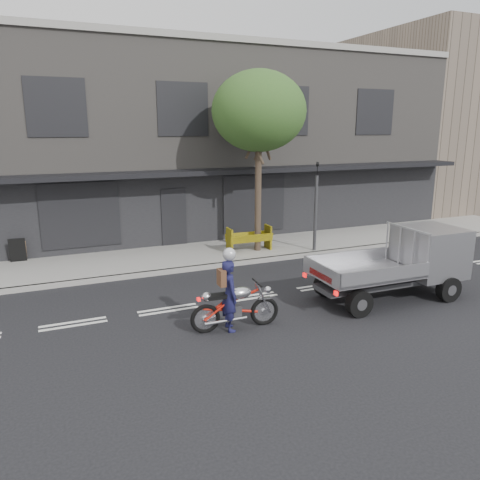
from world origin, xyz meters
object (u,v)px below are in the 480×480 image
Objects in this scene: construction_barrier at (252,240)px; sandwich_board at (18,250)px; traffic_light_pole at (316,211)px; flatbed_ute at (418,256)px; rider at (229,295)px; motorcycle at (235,306)px; street_tree at (259,112)px.

construction_barrier reaches higher than sandwich_board.
traffic_light_pole is 2.03× the size of construction_barrier.
construction_barrier is (-2.65, 5.66, -0.53)m from flatbed_ute.
rider is 0.39× the size of flatbed_ute.
flatbed_ute is at bearing -34.35° from sandwich_board.
traffic_light_pole is at bearing 95.24° from flatbed_ute.
construction_barrier is (3.08, 5.82, 0.05)m from motorcycle.
construction_barrier is at bearing -12.63° from sandwich_board.
construction_barrier is (-2.32, 0.68, -1.02)m from traffic_light_pole.
sandwich_board is at bearing 165.69° from traffic_light_pole.
traffic_light_pole is at bearing -23.03° from street_tree.
flatbed_ute is 5.18× the size of sandwich_board.
street_tree is 7.51m from flatbed_ute.
street_tree is 3.04× the size of motorcycle.
construction_barrier is 2.00× the size of sandwich_board.
sandwich_board is (-10.39, 2.65, -1.07)m from traffic_light_pole.
street_tree is 4.23m from traffic_light_pole.
street_tree is at bearing 156.97° from traffic_light_pole.
traffic_light_pole reaches higher than flatbed_ute.
motorcycle is at bearing -56.27° from sandwich_board.
traffic_light_pole is 0.79× the size of flatbed_ute.
motorcycle is 0.50× the size of flatbed_ute.
traffic_light_pole is at bearing -42.44° from rider.
rider is 2.02× the size of sandwich_board.
motorcycle is 1.29× the size of construction_barrier.
sandwich_board is (-4.84, 7.79, -0.29)m from rider.
traffic_light_pole reaches higher than motorcycle.
flatbed_ute is at bearing -68.24° from street_tree.
street_tree is 4.66m from construction_barrier.
motorcycle is at bearing -119.56° from street_tree.
motorcycle is at bearing -176.92° from flatbed_ute.
construction_barrier is (3.23, 5.82, -0.24)m from rider.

